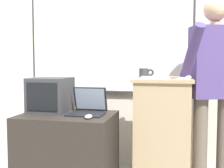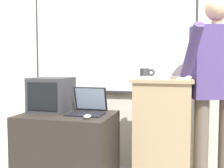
% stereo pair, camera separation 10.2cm
% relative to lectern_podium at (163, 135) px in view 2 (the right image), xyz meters
% --- Properties ---
extents(back_wall, '(6.40, 0.17, 2.87)m').
position_rel_lectern_podium_xyz_m(back_wall, '(-0.39, 0.60, 0.91)').
color(back_wall, beige).
rests_on(back_wall, ground_plane).
extents(lectern_podium, '(0.54, 0.44, 1.05)m').
position_rel_lectern_podium_xyz_m(lectern_podium, '(0.00, 0.00, 0.00)').
color(lectern_podium, tan).
rests_on(lectern_podium, ground_plane).
extents(side_desk, '(0.84, 0.60, 0.73)m').
position_rel_lectern_podium_xyz_m(side_desk, '(-0.84, -0.24, -0.16)').
color(side_desk, '#28231E').
rests_on(side_desk, ground_plane).
extents(person_presenter, '(0.60, 0.66, 1.77)m').
position_rel_lectern_podium_xyz_m(person_presenter, '(0.45, 0.09, 0.51)').
color(person_presenter, brown).
rests_on(person_presenter, ground_plane).
extents(laptop, '(0.32, 0.30, 0.24)m').
position_rel_lectern_podium_xyz_m(laptop, '(-0.66, -0.17, 0.27)').
color(laptop, black).
rests_on(laptop, side_desk).
extents(wireless_keyboard, '(0.43, 0.13, 0.02)m').
position_rel_lectern_podium_xyz_m(wireless_keyboard, '(0.02, -0.06, 0.53)').
color(wireless_keyboard, beige).
rests_on(wireless_keyboard, lectern_podium).
extents(computer_mouse_by_laptop, '(0.06, 0.10, 0.03)m').
position_rel_lectern_podium_xyz_m(computer_mouse_by_laptop, '(-0.59, -0.39, 0.22)').
color(computer_mouse_by_laptop, silver).
rests_on(computer_mouse_by_laptop, side_desk).
extents(computer_mouse_by_keyboard, '(0.06, 0.10, 0.03)m').
position_rel_lectern_podium_xyz_m(computer_mouse_by_keyboard, '(0.22, -0.07, 0.54)').
color(computer_mouse_by_keyboard, silver).
rests_on(computer_mouse_by_keyboard, lectern_podium).
extents(crt_monitor, '(0.36, 0.36, 0.32)m').
position_rel_lectern_podium_xyz_m(crt_monitor, '(-1.05, -0.14, 0.36)').
color(crt_monitor, '#333335').
rests_on(crt_monitor, side_desk).
extents(coffee_mug, '(0.14, 0.09, 0.09)m').
position_rel_lectern_podium_xyz_m(coffee_mug, '(-0.19, 0.15, 0.57)').
color(coffee_mug, '#333338').
rests_on(coffee_mug, lectern_podium).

